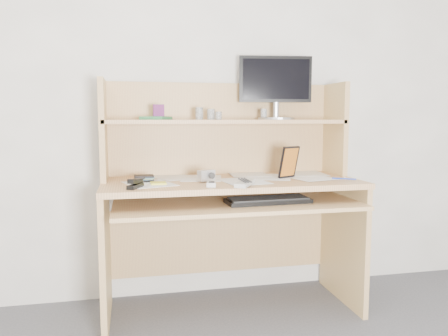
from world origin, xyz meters
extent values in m
cube|color=white|center=(0.00, 1.80, 1.25)|extent=(3.60, 0.04, 2.50)
cube|color=tan|center=(0.00, 1.48, 0.73)|extent=(1.40, 0.60, 0.03)
cube|color=tan|center=(-0.68, 1.48, 0.36)|extent=(0.03, 0.56, 0.72)
cube|color=tan|center=(0.68, 1.48, 0.36)|extent=(0.03, 0.56, 0.72)
cube|color=tan|center=(0.00, 1.77, 0.34)|extent=(1.34, 0.02, 0.41)
cube|color=tan|center=(0.00, 1.36, 0.64)|extent=(1.28, 0.55, 0.02)
cube|color=tan|center=(0.00, 1.77, 1.02)|extent=(1.40, 0.02, 0.55)
cube|color=tan|center=(-0.68, 1.63, 1.02)|extent=(0.03, 0.30, 0.55)
cube|color=tan|center=(0.68, 1.63, 1.02)|extent=(0.03, 0.30, 0.55)
cube|color=tan|center=(0.00, 1.63, 1.07)|extent=(1.38, 0.30, 0.02)
cube|color=white|center=(0.00, 1.48, 0.75)|extent=(1.32, 0.54, 0.01)
cube|color=black|center=(0.15, 1.29, 0.66)|extent=(0.45, 0.18, 0.02)
cube|color=black|center=(0.15, 1.29, 0.68)|extent=(0.42, 0.17, 0.01)
cube|color=#ABACA6|center=(0.01, 1.24, 0.77)|extent=(0.15, 0.21, 0.02)
cube|color=silver|center=(-0.15, 1.26, 0.77)|extent=(0.06, 0.09, 0.02)
cube|color=black|center=(-0.52, 1.29, 0.78)|extent=(0.09, 0.14, 0.04)
cube|color=black|center=(-0.47, 1.53, 0.77)|extent=(0.10, 0.09, 0.03)
cube|color=yellow|center=(-0.41, 1.40, 0.76)|extent=(0.08, 0.08, 0.01)
cube|color=silver|center=(-0.15, 1.43, 0.79)|extent=(0.10, 0.08, 0.06)
cube|color=black|center=(0.33, 1.45, 0.85)|extent=(0.12, 0.07, 0.18)
cylinder|color=#1836B5|center=(0.60, 1.33, 0.76)|extent=(0.11, 0.08, 0.01)
cube|color=#A92B16|center=(-0.38, 1.61, 1.12)|extent=(0.06, 0.03, 0.08)
cube|color=#368756|center=(-0.40, 1.66, 1.09)|extent=(0.19, 0.22, 0.02)
cylinder|color=black|center=(-0.09, 1.62, 1.11)|extent=(0.05, 0.05, 0.06)
cylinder|color=silver|center=(-0.16, 1.62, 1.12)|extent=(0.05, 0.05, 0.07)
cylinder|color=black|center=(-0.05, 1.60, 1.10)|extent=(0.04, 0.04, 0.05)
cylinder|color=white|center=(0.24, 1.65, 1.11)|extent=(0.04, 0.04, 0.06)
cylinder|color=#9F9FA3|center=(0.31, 1.65, 1.09)|extent=(0.22, 0.22, 0.01)
cylinder|color=#9F9FA3|center=(0.31, 1.65, 1.14)|extent=(0.04, 0.04, 0.09)
cube|color=black|center=(0.31, 1.67, 1.32)|extent=(0.43, 0.08, 0.27)
cube|color=black|center=(0.31, 1.66, 1.32)|extent=(0.40, 0.06, 0.24)
camera|label=1|loc=(-0.55, -0.85, 1.08)|focal=35.00mm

